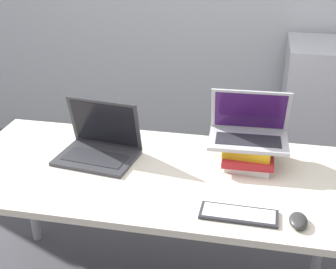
{
  "coord_description": "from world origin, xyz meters",
  "views": [
    {
      "loc": [
        0.41,
        -1.3,
        1.75
      ],
      "look_at": [
        0.06,
        0.39,
        0.92
      ],
      "focal_mm": 50.0,
      "sensor_mm": 36.0,
      "label": 1
    }
  ],
  "objects_px": {
    "book_stack": "(249,152)",
    "mouse": "(298,221)",
    "mini_fridge": "(326,116)",
    "laptop_on_books": "(249,130)",
    "laptop_left": "(99,146)",
    "wireless_keyboard": "(239,214)"
  },
  "relations": [
    {
      "from": "mouse",
      "to": "mini_fridge",
      "type": "xyz_separation_m",
      "value": [
        0.28,
        1.62,
        -0.26
      ]
    },
    {
      "from": "laptop_left",
      "to": "wireless_keyboard",
      "type": "relative_size",
      "value": 1.3
    },
    {
      "from": "mouse",
      "to": "mini_fridge",
      "type": "height_order",
      "value": "mini_fridge"
    },
    {
      "from": "book_stack",
      "to": "laptop_on_books",
      "type": "bearing_deg",
      "value": 119.53
    },
    {
      "from": "laptop_left",
      "to": "book_stack",
      "type": "bearing_deg",
      "value": 6.93
    },
    {
      "from": "laptop_on_books",
      "to": "mouse",
      "type": "distance_m",
      "value": 0.51
    },
    {
      "from": "book_stack",
      "to": "laptop_left",
      "type": "bearing_deg",
      "value": -173.07
    },
    {
      "from": "mouse",
      "to": "wireless_keyboard",
      "type": "bearing_deg",
      "value": 177.39
    },
    {
      "from": "book_stack",
      "to": "mouse",
      "type": "relative_size",
      "value": 2.82
    },
    {
      "from": "laptop_on_books",
      "to": "mini_fridge",
      "type": "distance_m",
      "value": 1.33
    },
    {
      "from": "laptop_on_books",
      "to": "mouse",
      "type": "xyz_separation_m",
      "value": [
        0.2,
        -0.45,
        -0.13
      ]
    },
    {
      "from": "laptop_left",
      "to": "mini_fridge",
      "type": "relative_size",
      "value": 0.38
    },
    {
      "from": "laptop_left",
      "to": "wireless_keyboard",
      "type": "distance_m",
      "value": 0.73
    },
    {
      "from": "book_stack",
      "to": "laptop_on_books",
      "type": "relative_size",
      "value": 0.82
    },
    {
      "from": "book_stack",
      "to": "laptop_on_books",
      "type": "height_order",
      "value": "laptop_on_books"
    },
    {
      "from": "laptop_left",
      "to": "mini_fridge",
      "type": "xyz_separation_m",
      "value": [
        1.15,
        1.27,
        -0.3
      ]
    },
    {
      "from": "laptop_on_books",
      "to": "mouse",
      "type": "relative_size",
      "value": 3.43
    },
    {
      "from": "laptop_left",
      "to": "mouse",
      "type": "relative_size",
      "value": 3.66
    },
    {
      "from": "laptop_left",
      "to": "book_stack",
      "type": "xyz_separation_m",
      "value": [
        0.67,
        0.08,
        -0.0
      ]
    },
    {
      "from": "book_stack",
      "to": "wireless_keyboard",
      "type": "relative_size",
      "value": 1.0
    },
    {
      "from": "book_stack",
      "to": "wireless_keyboard",
      "type": "bearing_deg",
      "value": -92.11
    },
    {
      "from": "mini_fridge",
      "to": "book_stack",
      "type": "bearing_deg",
      "value": -111.93
    }
  ]
}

